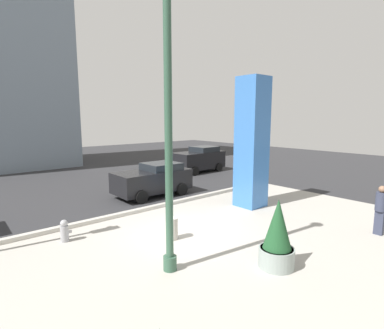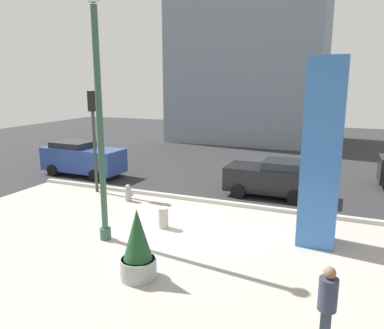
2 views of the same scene
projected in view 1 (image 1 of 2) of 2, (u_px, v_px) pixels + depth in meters
ground_plane at (129, 208)px, 13.75m from camera, size 60.00×60.00×0.00m
plaza_pavement at (226, 252)px, 9.25m from camera, size 18.00×10.00×0.02m
curb_strip at (139, 211)px, 13.08m from camera, size 18.00×0.24×0.16m
lamp_post at (168, 131)px, 7.56m from camera, size 0.44×0.44×7.59m
art_pillar_blue at (252, 143)px, 13.62m from camera, size 1.14×1.14×5.83m
potted_plant_by_pillar at (277, 237)px, 8.15m from camera, size 0.96×0.96×1.92m
fire_hydrant at (64, 231)px, 9.93m from camera, size 0.36×0.26×0.75m
concrete_bollard at (172, 229)px, 10.12m from camera, size 0.36×0.36×0.75m
car_passing_lane at (153, 179)px, 15.83m from camera, size 3.96×2.09×1.68m
car_far_lane at (199, 159)px, 22.81m from camera, size 4.03×2.15×1.88m
pedestrian_on_sidewalk at (381, 208)px, 10.46m from camera, size 0.37×0.37×1.74m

